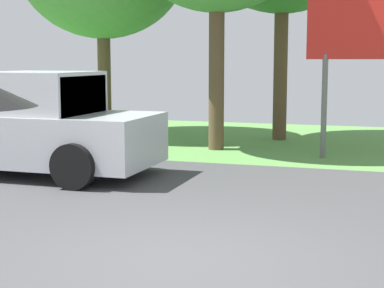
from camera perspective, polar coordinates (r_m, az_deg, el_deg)
ground_plane at (r=9.34m, az=4.75°, el=-5.48°), size 40.00×22.00×0.20m
pickup_truck at (r=11.79m, az=-15.76°, el=1.58°), size 5.20×2.28×1.88m
roadside_billboard at (r=13.34m, az=16.24°, el=9.48°), size 2.60×0.12×3.50m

